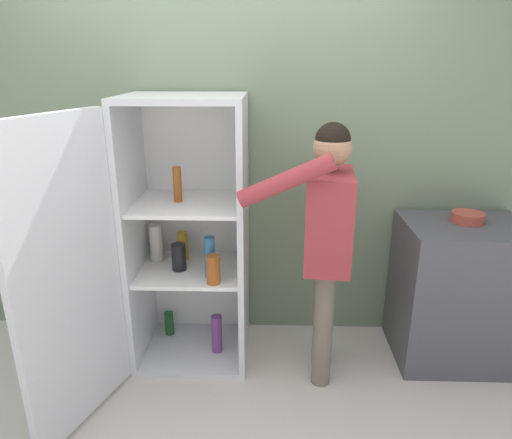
{
  "coord_description": "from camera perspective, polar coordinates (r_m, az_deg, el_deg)",
  "views": [
    {
      "loc": [
        0.32,
        -1.98,
        1.85
      ],
      "look_at": [
        0.24,
        0.63,
        0.94
      ],
      "focal_mm": 32.0,
      "sensor_mm": 36.0,
      "label": 1
    }
  ],
  "objects": [
    {
      "name": "counter",
      "position": [
        3.2,
        23.96,
        -8.31
      ],
      "size": [
        0.75,
        0.57,
        0.92
      ],
      "color": "#4C4C51",
      "rests_on": "ground_plane"
    },
    {
      "name": "refrigerator",
      "position": [
        2.78,
        -11.0,
        -2.77
      ],
      "size": [
        0.98,
        1.26,
        1.67
      ],
      "color": "silver",
      "rests_on": "ground_plane"
    },
    {
      "name": "bowl",
      "position": [
        3.06,
        24.93,
        0.26
      ],
      "size": [
        0.19,
        0.19,
        0.06
      ],
      "color": "#B24738",
      "rests_on": "counter"
    },
    {
      "name": "ground_plane",
      "position": [
        2.72,
        -5.9,
        -23.6
      ],
      "size": [
        12.0,
        12.0,
        0.0
      ],
      "primitive_type": "plane",
      "color": "beige"
    },
    {
      "name": "person",
      "position": [
        2.58,
        8.79,
        -0.94
      ],
      "size": [
        0.64,
        0.58,
        1.55
      ],
      "color": "#726656",
      "rests_on": "ground_plane"
    },
    {
      "name": "wall_back",
      "position": [
        3.03,
        -4.32,
        8.27
      ],
      "size": [
        7.0,
        0.06,
        2.55
      ],
      "color": "gray",
      "rests_on": "ground_plane"
    }
  ]
}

